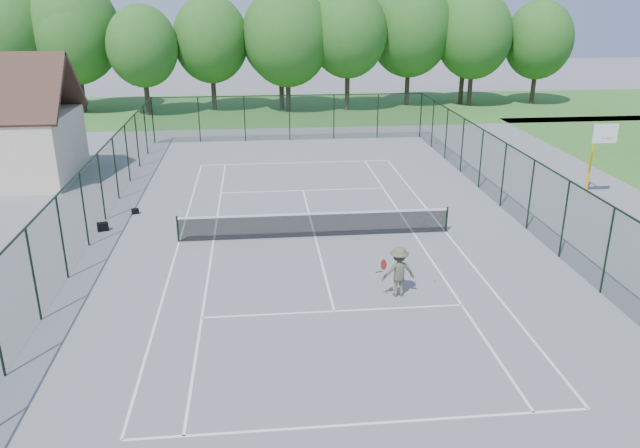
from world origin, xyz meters
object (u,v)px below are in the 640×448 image
Objects in this scene: sports_bag_a at (103,227)px; tennis_net at (315,224)px; tennis_player at (399,271)px; basketball_goal at (599,145)px.

tennis_net is at bearing -29.03° from sports_bag_a.
tennis_player is at bearing -51.44° from sports_bag_a.
tennis_net reaches higher than sports_bag_a.
basketball_goal is at bearing -12.57° from sports_bag_a.
tennis_net is at bearing 112.05° from tennis_player.
basketball_goal is at bearing 16.11° from tennis_net.
basketball_goal is (14.03, 4.05, 1.99)m from tennis_net.
tennis_player is (11.02, -7.09, 0.68)m from sports_bag_a.
tennis_player is at bearing -67.95° from tennis_net.
basketball_goal reaches higher than tennis_player.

